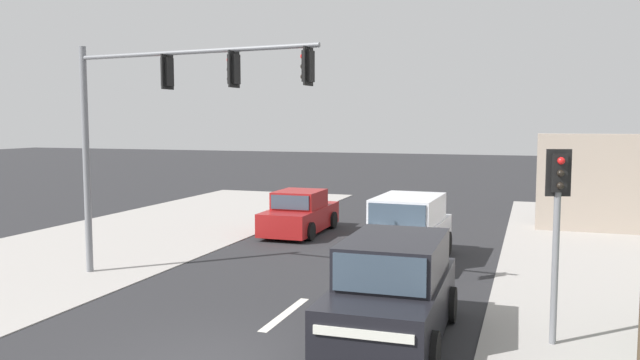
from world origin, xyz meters
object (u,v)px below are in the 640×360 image
(traffic_signal_mast, at_px, (157,109))
(pedestal_signal_right_kerb, at_px, (557,213))
(suv_oncoming_near, at_px, (407,231))
(suv_crossing_left, at_px, (393,293))
(sedan_receding_far, at_px, (300,214))

(traffic_signal_mast, relative_size, pedestal_signal_right_kerb, 1.93)
(pedestal_signal_right_kerb, distance_m, suv_oncoming_near, 7.16)
(suv_crossing_left, xyz_separation_m, suv_oncoming_near, (-0.99, 6.49, 0.00))
(traffic_signal_mast, distance_m, sedan_receding_far, 8.51)
(traffic_signal_mast, xyz_separation_m, pedestal_signal_right_kerb, (9.28, -1.60, -1.94))
(sedan_receding_far, height_order, suv_oncoming_near, suv_oncoming_near)
(traffic_signal_mast, xyz_separation_m, suv_crossing_left, (6.45, -2.23, -3.47))
(traffic_signal_mast, xyz_separation_m, suv_oncoming_near, (5.46, 4.27, -3.47))
(suv_oncoming_near, bearing_deg, sedan_receding_far, 143.66)
(suv_crossing_left, bearing_deg, traffic_signal_mast, 160.94)
(suv_crossing_left, relative_size, suv_oncoming_near, 0.99)
(pedestal_signal_right_kerb, xyz_separation_m, suv_oncoming_near, (-3.82, 5.86, -1.53))
(sedan_receding_far, bearing_deg, suv_oncoming_near, -36.34)
(suv_crossing_left, distance_m, suv_oncoming_near, 6.57)
(sedan_receding_far, xyz_separation_m, suv_oncoming_near, (4.58, -3.37, 0.18))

